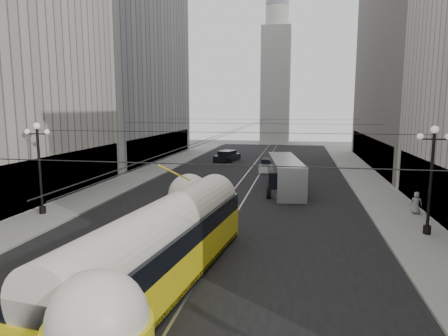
% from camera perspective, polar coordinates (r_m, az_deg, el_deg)
% --- Properties ---
extents(road, '(20.00, 85.00, 0.02)m').
position_cam_1_polar(road, '(40.05, 3.22, -2.22)').
color(road, black).
rests_on(road, ground).
extents(sidewalk_left, '(4.00, 72.00, 0.15)m').
position_cam_1_polar(sidewalk_left, '(46.38, -11.07, -0.78)').
color(sidewalk_left, gray).
rests_on(sidewalk_left, ground).
extents(sidewalk_right, '(4.00, 72.00, 0.15)m').
position_cam_1_polar(sidewalk_right, '(43.73, 19.64, -1.69)').
color(sidewalk_right, gray).
rests_on(sidewalk_right, ground).
extents(rail_left, '(0.12, 85.00, 0.04)m').
position_cam_1_polar(rail_left, '(40.15, 2.16, -2.19)').
color(rail_left, gray).
rests_on(rail_left, ground).
extents(rail_right, '(0.12, 85.00, 0.04)m').
position_cam_1_polar(rail_right, '(39.96, 4.29, -2.25)').
color(rail_right, gray).
rests_on(rail_right, ground).
extents(building_left_far, '(12.60, 28.60, 28.60)m').
position_cam_1_polar(building_left_far, '(60.34, -14.46, 14.82)').
color(building_left_far, '#999999').
rests_on(building_left_far, ground).
extents(building_right_far, '(12.60, 32.60, 32.60)m').
position_cam_1_polar(building_right_far, '(57.22, 26.82, 16.56)').
color(building_right_far, '#514C47').
rests_on(building_right_far, ground).
extents(distant_tower, '(6.00, 6.00, 31.36)m').
position_cam_1_polar(distant_tower, '(86.97, 7.44, 13.48)').
color(distant_tower, '#B2AFA8').
rests_on(distant_tower, ground).
extents(lamppost_left_mid, '(1.86, 0.44, 6.37)m').
position_cam_1_polar(lamppost_left_mid, '(30.40, -24.88, 0.67)').
color(lamppost_left_mid, black).
rests_on(lamppost_left_mid, sidewalk_left).
extents(lamppost_right_mid, '(1.86, 0.44, 6.37)m').
position_cam_1_polar(lamppost_right_mid, '(25.95, 27.50, -0.75)').
color(lamppost_right_mid, black).
rests_on(lamppost_right_mid, sidewalk_right).
extents(catenary, '(25.00, 72.00, 0.23)m').
position_cam_1_polar(catenary, '(38.35, 3.28, 6.15)').
color(catenary, black).
rests_on(catenary, ground).
extents(streetcar, '(4.31, 16.79, 3.71)m').
position_cam_1_polar(streetcar, '(17.29, -8.70, -10.81)').
color(streetcar, yellow).
rests_on(streetcar, ground).
extents(city_bus, '(3.91, 11.61, 2.89)m').
position_cam_1_polar(city_bus, '(37.11, 8.70, -0.70)').
color(city_bus, '#9D9EA2').
rests_on(city_bus, ground).
extents(sedan_white_far, '(2.20, 4.93, 1.53)m').
position_cam_1_polar(sedan_white_far, '(47.95, 6.54, 0.38)').
color(sedan_white_far, white).
rests_on(sedan_white_far, ground).
extents(sedan_dark_far, '(3.29, 5.13, 1.51)m').
position_cam_1_polar(sedan_dark_far, '(56.49, 0.46, 1.68)').
color(sedan_dark_far, black).
rests_on(sedan_dark_far, ground).
extents(pedestrian_sidewalk_right, '(0.88, 0.71, 1.57)m').
position_cam_1_polar(pedestrian_sidewalk_right, '(31.06, 25.77, -4.51)').
color(pedestrian_sidewalk_right, gray).
rests_on(pedestrian_sidewalk_right, sidewalk_right).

